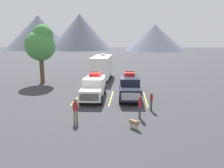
# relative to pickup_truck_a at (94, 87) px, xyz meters

# --- Properties ---
(ground_plane) EXTENTS (240.00, 240.00, 0.00)m
(ground_plane) POSITION_rel_pickup_truck_a_xyz_m (1.73, 0.88, -1.15)
(ground_plane) COLOR #38383D
(pickup_truck_a) EXTENTS (2.24, 5.83, 2.51)m
(pickup_truck_a) POSITION_rel_pickup_truck_a_xyz_m (0.00, 0.00, 0.00)
(pickup_truck_a) COLOR white
(pickup_truck_a) RESTS_ON ground
(pickup_truck_b) EXTENTS (2.22, 5.93, 2.54)m
(pickup_truck_b) POSITION_rel_pickup_truck_a_xyz_m (3.54, 0.45, 0.02)
(pickup_truck_b) COLOR black
(pickup_truck_b) RESTS_ON ground
(lot_stripe_a) EXTENTS (0.12, 5.50, 0.01)m
(lot_stripe_a) POSITION_rel_pickup_truck_a_xyz_m (-1.66, 0.08, -1.14)
(lot_stripe_a) COLOR gold
(lot_stripe_a) RESTS_ON ground
(lot_stripe_b) EXTENTS (0.12, 5.50, 0.01)m
(lot_stripe_b) POSITION_rel_pickup_truck_a_xyz_m (1.73, 0.08, -1.14)
(lot_stripe_b) COLOR gold
(lot_stripe_b) RESTS_ON ground
(lot_stripe_c) EXTENTS (0.12, 5.50, 0.01)m
(lot_stripe_c) POSITION_rel_pickup_truck_a_xyz_m (5.11, 0.08, -1.14)
(lot_stripe_c) COLOR gold
(lot_stripe_c) RESTS_ON ground
(camper_trailer_a) EXTENTS (2.45, 8.70, 3.63)m
(camper_trailer_a) POSITION_rel_pickup_truck_a_xyz_m (-0.41, 9.81, 0.77)
(camper_trailer_a) COLOR white
(camper_trailer_a) RESTS_ON ground
(person_a) EXTENTS (0.25, 0.37, 1.72)m
(person_a) POSITION_rel_pickup_truck_a_xyz_m (4.29, -5.25, -0.16)
(person_a) COLOR #3F3F42
(person_a) RESTS_ON ground
(person_b) EXTENTS (0.38, 0.24, 1.72)m
(person_b) POSITION_rel_pickup_truck_a_xyz_m (-0.25, -6.39, -0.16)
(person_b) COLOR #726047
(person_b) RESTS_ON ground
(person_c) EXTENTS (0.26, 0.33, 1.58)m
(person_c) POSITION_rel_pickup_truck_a_xyz_m (5.31, -3.48, -0.24)
(person_c) COLOR #3F3F42
(person_c) RESTS_ON ground
(dog) EXTENTS (0.70, 0.72, 0.66)m
(dog) POSITION_rel_pickup_truck_a_xyz_m (3.91, -7.20, -0.71)
(dog) COLOR olive
(dog) RESTS_ON ground
(tree_a) EXTENTS (3.85, 3.85, 7.57)m
(tree_a) POSITION_rel_pickup_truck_a_xyz_m (-7.91, 6.73, 4.02)
(tree_a) COLOR brown
(tree_a) RESTS_ON ground
(mountain_ridge) EXTENTS (137.81, 40.27, 17.84)m
(mountain_ridge) POSITION_rel_pickup_truck_a_xyz_m (-10.73, 88.69, 6.95)
(mountain_ridge) COLOR slate
(mountain_ridge) RESTS_ON ground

